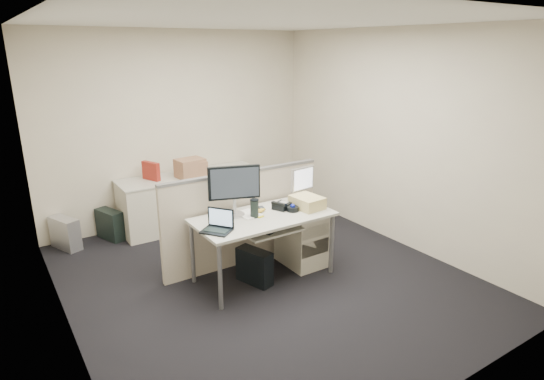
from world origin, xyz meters
TOP-DOWN VIEW (x-y plane):
  - floor at (0.00, 0.00)m, footprint 4.00×4.50m
  - ceiling at (0.00, 0.00)m, footprint 4.00×4.50m
  - wall_back at (0.00, 2.25)m, footprint 4.00×0.02m
  - wall_front at (0.00, -2.25)m, footprint 4.00×0.02m
  - wall_left at (-2.00, 0.00)m, footprint 0.02×4.50m
  - wall_right at (2.00, 0.00)m, footprint 0.02×4.50m
  - desk at (0.00, 0.00)m, footprint 1.50×0.75m
  - keyboard_tray at (0.00, -0.18)m, footprint 0.62×0.32m
  - drawer_pedestal at (0.55, 0.05)m, footprint 0.40×0.55m
  - cubicle_partition at (0.00, 0.45)m, footprint 2.00×0.06m
  - back_counter at (0.00, 1.93)m, footprint 2.00×0.60m
  - monitor_main at (-0.25, 0.18)m, footprint 0.59×0.38m
  - monitor_small at (0.65, 0.18)m, footprint 0.34×0.20m
  - laptop at (-0.62, -0.12)m, footprint 0.34×0.35m
  - trackball at (0.35, -0.05)m, footprint 0.16×0.16m
  - desk_phone at (0.30, 0.08)m, footprint 0.25×0.23m
  - paper_stack at (-0.12, 0.12)m, footprint 0.24×0.29m
  - sticky_pad at (-0.05, 0.00)m, footprint 0.09×0.09m
  - travel_mug at (-0.10, 0.02)m, footprint 0.09×0.09m
  - banana at (0.00, 0.10)m, footprint 0.20×0.08m
  - cellphone at (0.10, 0.20)m, footprint 0.09×0.13m
  - manila_folders at (0.55, -0.05)m, footprint 0.30×0.37m
  - keyboard at (0.05, -0.14)m, footprint 0.43×0.30m
  - pc_tower_desk at (-0.15, -0.05)m, footprint 0.28×0.44m
  - pc_tower_spare_dark at (-1.14, 2.03)m, footprint 0.30×0.46m
  - pc_tower_spare_silver at (-1.70, 2.03)m, footprint 0.33×0.47m
  - cardboard_box_left at (-0.05, 1.81)m, footprint 0.40×0.32m
  - cardboard_box_right at (0.00, 1.81)m, footprint 0.36×0.29m
  - red_binder at (-0.55, 1.97)m, footprint 0.17×0.29m

SIDE VIEW (x-z plane):
  - floor at x=0.00m, z-range -0.01..0.00m
  - pc_tower_desk at x=-0.15m, z-range 0.00..0.38m
  - pc_tower_spare_dark at x=-1.14m, z-range 0.00..0.40m
  - pc_tower_spare_silver at x=-1.70m, z-range 0.00..0.41m
  - drawer_pedestal at x=0.55m, z-range 0.00..0.65m
  - back_counter at x=0.00m, z-range 0.00..0.72m
  - cubicle_partition at x=0.00m, z-range 0.00..1.10m
  - keyboard_tray at x=0.00m, z-range 0.61..0.63m
  - keyboard at x=0.05m, z-range 0.63..0.65m
  - desk at x=0.00m, z-range 0.30..1.03m
  - sticky_pad at x=-0.05m, z-range 0.73..0.74m
  - paper_stack at x=-0.12m, z-range 0.73..0.74m
  - cellphone at x=0.10m, z-range 0.73..0.75m
  - banana at x=0.00m, z-range 0.73..0.77m
  - trackball at x=0.35m, z-range 0.73..0.78m
  - desk_phone at x=0.30m, z-range 0.73..0.79m
  - manila_folders at x=0.55m, z-range 0.73..0.86m
  - travel_mug at x=-0.10m, z-range 0.73..0.92m
  - laptop at x=-0.62m, z-range 0.73..0.94m
  - cardboard_box_right at x=0.00m, z-range 0.72..0.96m
  - red_binder at x=-0.55m, z-range 0.72..0.99m
  - cardboard_box_left at x=-0.05m, z-range 0.72..1.00m
  - monitor_small at x=0.65m, z-range 0.73..1.13m
  - monitor_main at x=-0.25m, z-range 0.73..1.28m
  - wall_back at x=0.00m, z-range 0.00..2.70m
  - wall_front at x=0.00m, z-range 0.00..2.70m
  - wall_left at x=-2.00m, z-range 0.00..2.70m
  - wall_right at x=2.00m, z-range 0.00..2.70m
  - ceiling at x=0.00m, z-range 2.70..2.71m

